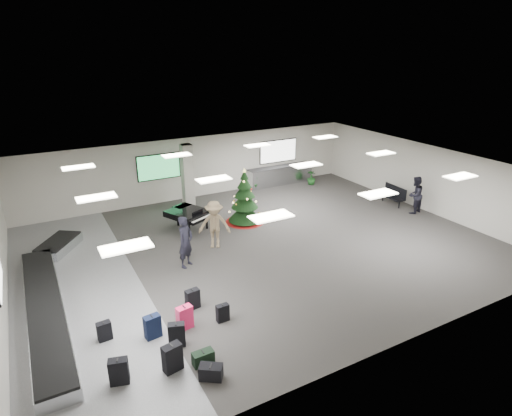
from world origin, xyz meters
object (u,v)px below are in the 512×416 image
bench (393,194)px  traveler_a (186,242)px  potted_plant_right (311,178)px  traveler_b (214,224)px  potted_plant_left (255,183)px  grand_piano (188,214)px  service_counter (281,175)px  baggage_carousel (49,294)px  pink_suitcase (185,318)px  christmas_tree (245,204)px  traveler_bench (415,195)px

bench → traveler_a: 11.50m
traveler_a → potted_plant_right: traveler_a is taller
traveler_a → traveler_b: 1.82m
bench → potted_plant_left: (-4.98, 5.43, -0.15)m
grand_piano → potted_plant_right: size_ratio=2.60×
traveler_b → service_counter: bearing=69.7°
baggage_carousel → pink_suitcase: pink_suitcase is taller
service_counter → traveler_b: traveler_b is taller
traveler_a → service_counter: bearing=3.5°
grand_piano → potted_plant_left: 6.24m
traveler_a → potted_plant_right: bearing=-5.1°
christmas_tree → traveler_b: 2.83m
traveler_b → potted_plant_left: traveler_b is taller
baggage_carousel → potted_plant_left: potted_plant_left is taller
service_counter → christmas_tree: 5.97m
traveler_bench → potted_plant_right: 6.27m
service_counter → bench: 6.45m
service_counter → pink_suitcase: size_ratio=5.61×
christmas_tree → potted_plant_right: 6.72m
potted_plant_left → potted_plant_right: 3.37m
traveler_a → baggage_carousel: bearing=144.8°
traveler_bench → potted_plant_left: 8.43m
pink_suitcase → bench: size_ratio=0.47×
baggage_carousel → traveler_bench: (16.06, -0.20, 0.70)m
service_counter → traveler_a: (-8.20, -6.69, 0.42)m
traveler_a → potted_plant_left: 9.21m
pink_suitcase → traveler_b: size_ratio=0.37×
baggage_carousel → traveler_bench: size_ratio=5.34×
bench → traveler_bench: 1.41m
bench → traveler_bench: bearing=-86.3°
baggage_carousel → potted_plant_right: bearing=22.0°
grand_piano → traveler_b: (0.30, -2.16, 0.25)m
traveler_b → potted_plant_right: size_ratio=2.33×
baggage_carousel → service_counter: service_counter is taller
service_counter → traveler_bench: 7.66m
baggage_carousel → grand_piano: grand_piano is taller
pink_suitcase → traveler_a: 3.78m
potted_plant_right → bench: bearing=-69.9°
grand_piano → traveler_a: bearing=-136.1°
bench → potted_plant_right: (-1.70, 4.66, -0.12)m
traveler_b → potted_plant_right: bearing=59.4°
bench → pink_suitcase: bearing=-155.8°
grand_piano → traveler_b: traveler_b is taller
bench → traveler_a: (-11.44, -1.11, 0.43)m
pink_suitcase → potted_plant_left: 12.69m
grand_piano → traveler_bench: bearing=-42.6°
baggage_carousel → christmas_tree: bearing=17.9°
baggage_carousel → traveler_b: 6.31m
grand_piano → service_counter: bearing=2.9°
bench → potted_plant_left: bench is taller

